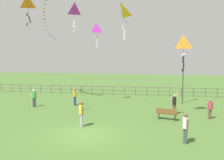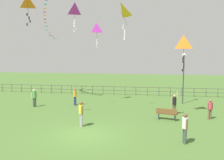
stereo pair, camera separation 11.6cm
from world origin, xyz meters
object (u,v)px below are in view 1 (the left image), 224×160
lamppost (183,68)px  person_0 (81,112)px  kite_0 (75,10)px  kite_3 (96,29)px  person_4 (34,97)px  kite_4 (28,3)px  kite_1 (183,44)px  person_2 (75,95)px  kite_5 (120,12)px  park_bench (167,114)px  person_5 (186,126)px  person_3 (210,108)px  person_1 (174,103)px

lamppost → person_0: 11.64m
kite_0 → kite_3: 3.43m
person_4 → kite_4: (2.03, -4.61, 7.25)m
kite_1 → kite_0: bearing=177.3°
person_0 → kite_1: size_ratio=0.62×
person_2 → kite_3: (1.76, 1.39, 6.07)m
kite_4 → kite_5: bearing=37.7°
person_0 → kite_1: 9.35m
park_bench → person_4: size_ratio=0.96×
kite_0 → kite_3: (1.15, 2.93, -1.35)m
kite_1 → park_bench: bearing=-125.3°
person_5 → kite_3: 13.39m
park_bench → person_2: 8.87m
person_5 → kite_1: size_ratio=0.61×
person_2 → person_3: size_ratio=1.25×
person_1 → person_4: (-12.15, 0.88, -0.00)m
lamppost → person_5: 10.95m
person_0 → person_3: size_ratio=1.14×
kite_5 → person_4: bearing=178.6°
person_3 → kite_3: 12.11m
lamppost → kite_3: bearing=-173.9°
park_bench → kite_0: size_ratio=0.64×
kite_5 → person_0: bearing=-112.5°
person_5 → person_2: bearing=136.2°
person_0 → person_2: (-2.32, 6.21, -0.04)m
person_4 → kite_4: 8.83m
kite_3 → person_1: bearing=-26.0°
lamppost → kite_4: kite_4 is taller
person_1 → person_3: person_1 is taller
park_bench → person_0: size_ratio=0.91×
person_0 → person_5: (6.38, -2.13, -0.01)m
person_0 → kite_3: 9.72m
person_1 → person_4: bearing=175.9°
person_1 → kite_4: bearing=-159.7°
kite_5 → person_5: bearing=-58.1°
kite_3 → kite_5: (2.59, -2.71, 1.15)m
person_0 → kite_5: 8.92m
lamppost → person_3: 6.06m
person_4 → kite_3: kite_3 is taller
person_0 → person_2: person_2 is taller
park_bench → person_0: bearing=-156.4°
person_4 → kite_1: kite_1 is taller
person_0 → person_4: 7.66m
person_1 → kite_0: bearing=176.7°
lamppost → person_4: (-13.34, -3.40, -2.50)m
kite_3 → person_5: bearing=-54.5°
person_1 → person_2: 8.97m
lamppost → kite_5: 8.15m
lamppost → person_4: bearing=-165.7°
person_2 → kite_1: bearing=-11.9°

